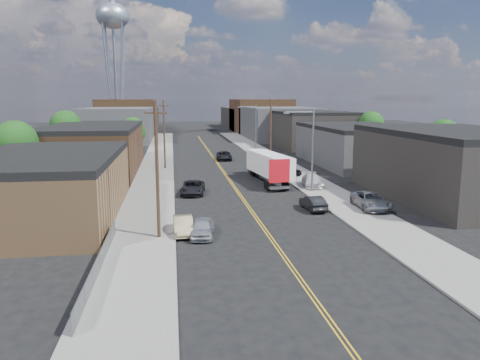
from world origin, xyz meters
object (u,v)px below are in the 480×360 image
object	(u,v)px
car_right_lot_a	(371,200)
car_right_lot_b	(312,180)
car_left_c	(193,188)
car_right_oncoming	(313,203)
water_tower	(113,21)
car_left_b	(183,225)
car_right_lot_c	(288,169)
car_left_a	(202,228)
semi_truck	(267,165)
car_ahead_truck	(224,156)

from	to	relation	value
car_right_lot_a	car_right_lot_b	size ratio (longest dim) A/B	1.14
car_left_c	car_right_oncoming	size ratio (longest dim) A/B	1.27
water_tower	car_right_lot_b	xyz separation A→B (m)	(30.86, -82.26, -29.79)
car_left_b	car_right_oncoming	distance (m)	13.56
water_tower	car_right_lot_c	bearing A→B (deg)	-67.69
car_left_a	car_right_lot_b	world-z (taller)	car_right_lot_b
car_left_a	car_right_lot_a	world-z (taller)	car_right_lot_a
car_right_oncoming	car_right_lot_a	bearing A→B (deg)	168.15
water_tower	car_left_b	distance (m)	104.64
semi_truck	car_left_c	xyz separation A→B (m)	(-9.50, -6.61, -1.37)
car_right_oncoming	car_right_lot_c	bearing A→B (deg)	-100.51
car_ahead_truck	car_right_lot_a	bearing A→B (deg)	-72.31
semi_truck	car_right_lot_c	bearing A→B (deg)	37.90
water_tower	car_left_c	world-z (taller)	water_tower
car_left_b	car_right_lot_b	xyz separation A→B (m)	(15.26, 16.78, 0.18)
car_right_lot_c	car_ahead_truck	distance (m)	18.76
car_ahead_truck	car_right_oncoming	bearing A→B (deg)	-79.93
car_right_lot_a	car_right_lot_c	size ratio (longest dim) A/B	1.32
car_right_lot_a	car_left_b	bearing A→B (deg)	-159.23
car_left_b	car_right_lot_b	distance (m)	22.68
car_right_oncoming	water_tower	bearing A→B (deg)	-76.60
car_left_c	car_right_lot_b	distance (m)	13.97
semi_truck	car_left_a	size ratio (longest dim) A/B	3.49
car_right_lot_b	car_right_lot_a	bearing A→B (deg)	-71.92
car_left_c	car_ahead_truck	xyz separation A→B (m)	(6.50, 27.94, 0.00)
car_right_lot_b	car_right_lot_c	world-z (taller)	car_right_lot_c
semi_truck	car_right_lot_b	bearing A→B (deg)	-55.94
car_left_a	water_tower	bearing A→B (deg)	106.93
car_right_lot_b	car_right_lot_c	distance (m)	8.69
semi_truck	car_right_lot_a	distance (m)	17.65
water_tower	car_right_lot_a	xyz separation A→B (m)	(33.00, -93.75, -29.73)
semi_truck	car_right_lot_a	world-z (taller)	semi_truck
car_right_lot_b	semi_truck	bearing A→B (deg)	139.45
car_left_a	car_left_c	world-z (taller)	car_left_c
car_left_a	car_right_lot_b	xyz separation A→B (m)	(13.86, 17.74, 0.15)
semi_truck	car_right_lot_a	xyz separation A→B (m)	(6.50, -16.37, -1.17)
car_right_lot_b	car_left_b	bearing A→B (deg)	-124.73
car_right_lot_a	car_right_lot_c	distance (m)	20.36
car_right_oncoming	car_right_lot_b	bearing A→B (deg)	-109.59
car_left_c	car_right_lot_c	xyz separation A→B (m)	(13.20, 10.41, 0.14)
car_left_b	car_right_lot_c	bearing A→B (deg)	58.29
car_right_lot_b	car_left_a	bearing A→B (deg)	-120.44
car_right_lot_a	car_ahead_truck	distance (m)	38.87
car_left_b	car_left_c	world-z (taller)	car_left_c
car_left_c	car_right_lot_c	size ratio (longest dim) A/B	1.25
semi_truck	car_right_lot_c	distance (m)	5.44
car_right_lot_a	car_ahead_truck	bearing A→B (deg)	108.03
car_left_c	car_right_lot_a	world-z (taller)	car_right_lot_a
car_left_c	car_right_lot_c	distance (m)	16.81
car_left_b	car_right_lot_c	xyz separation A→B (m)	(14.60, 25.45, 0.19)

